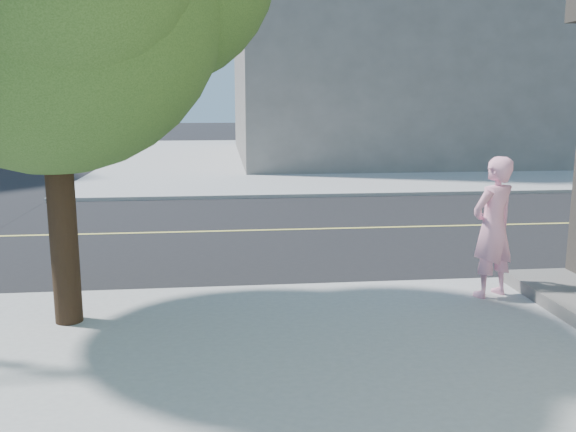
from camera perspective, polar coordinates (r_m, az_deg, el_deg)
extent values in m
cube|color=black|center=(14.39, -22.54, -1.70)|extent=(140.00, 9.00, 0.01)
cube|color=#A1A1A1|center=(32.05, 10.95, 5.50)|extent=(29.00, 25.00, 0.12)
cube|color=slate|center=(32.81, 12.02, 17.94)|extent=(18.00, 16.00, 14.00)
imported|color=#FCA0C1|center=(9.16, 18.55, -1.01)|extent=(0.87, 0.75, 2.02)
cylinder|color=black|center=(8.04, -20.45, 2.34)|extent=(0.34, 0.34, 3.42)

